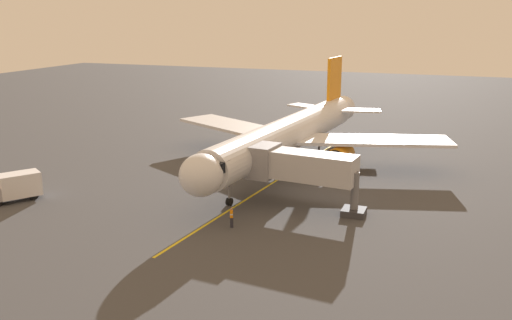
# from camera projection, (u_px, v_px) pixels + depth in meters

# --- Properties ---
(ground_plane) EXTENTS (220.00, 220.00, 0.00)m
(ground_plane) POSITION_uv_depth(u_px,v_px,m) (285.00, 167.00, 63.85)
(ground_plane) COLOR #424244
(apron_lead_in_line) EXTENTS (4.54, 39.79, 0.01)m
(apron_lead_in_line) POSITION_uv_depth(u_px,v_px,m) (270.00, 184.00, 57.52)
(apron_lead_in_line) COLOR yellow
(apron_lead_in_line) RESTS_ON ground
(airplane) EXTENTS (34.60, 40.34, 11.50)m
(airplane) POSITION_uv_depth(u_px,v_px,m) (289.00, 134.00, 62.20)
(airplane) COLOR silver
(airplane) RESTS_ON ground
(jet_bridge) EXTENTS (11.51, 4.00, 5.40)m
(jet_bridge) POSITION_uv_depth(u_px,v_px,m) (295.00, 166.00, 50.18)
(jet_bridge) COLOR #B7B7BC
(jet_bridge) RESTS_ON ground
(ground_crew_marshaller) EXTENTS (0.38, 0.46, 1.71)m
(ground_crew_marshaller) POSITION_uv_depth(u_px,v_px,m) (231.00, 217.00, 45.72)
(ground_crew_marshaller) COLOR #23232D
(ground_crew_marshaller) RESTS_ON ground
(box_truck_near_nose) EXTENTS (4.19, 4.90, 2.62)m
(box_truck_near_nose) POSITION_uv_depth(u_px,v_px,m) (15.00, 187.00, 52.16)
(box_truck_near_nose) COLOR #9E9EA3
(box_truck_near_nose) RESTS_ON ground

